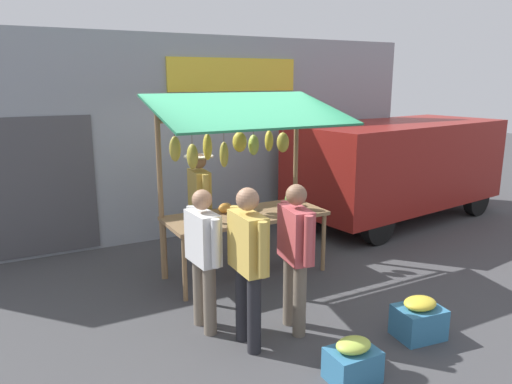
# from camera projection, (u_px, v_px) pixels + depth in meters

# --- Properties ---
(ground_plane) EXTENTS (40.00, 40.00, 0.00)m
(ground_plane) POSITION_uv_depth(u_px,v_px,m) (246.00, 274.00, 6.87)
(ground_plane) COLOR #424244
(street_backdrop) EXTENTS (9.00, 0.30, 3.40)m
(street_backdrop) POSITION_uv_depth(u_px,v_px,m) (185.00, 138.00, 8.35)
(street_backdrop) COLOR #8C939E
(street_backdrop) RESTS_ON ground
(market_stall) EXTENTS (2.50, 1.46, 2.50)m
(market_stall) POSITION_uv_depth(u_px,v_px,m) (244.00, 165.00, 6.57)
(market_stall) COLOR olive
(market_stall) RESTS_ON ground
(vendor_with_sunhat) EXTENTS (0.43, 0.70, 1.65)m
(vendor_with_sunhat) POSITION_uv_depth(u_px,v_px,m) (200.00, 199.00, 7.12)
(vendor_with_sunhat) COLOR #232328
(vendor_with_sunhat) RESTS_ON ground
(shopper_with_shopping_bag) EXTENTS (0.25, 0.68, 1.57)m
(shopper_with_shopping_bag) POSITION_uv_depth(u_px,v_px,m) (203.00, 251.00, 5.18)
(shopper_with_shopping_bag) COLOR #726656
(shopper_with_shopping_bag) RESTS_ON ground
(shopper_in_grey_tee) EXTENTS (0.29, 0.69, 1.63)m
(shopper_in_grey_tee) POSITION_uv_depth(u_px,v_px,m) (295.00, 248.00, 5.15)
(shopper_in_grey_tee) COLOR #726656
(shopper_in_grey_tee) RESTS_ON ground
(shopper_with_ponytail) EXTENTS (0.23, 0.71, 1.67)m
(shopper_with_ponytail) POSITION_uv_depth(u_px,v_px,m) (248.00, 257.00, 4.82)
(shopper_with_ponytail) COLOR #232328
(shopper_with_ponytail) RESTS_ON ground
(parked_van) EXTENTS (4.62, 2.45, 1.88)m
(parked_van) POSITION_uv_depth(u_px,v_px,m) (392.00, 163.00, 9.29)
(parked_van) COLOR maroon
(parked_van) RESTS_ON ground
(produce_crate_near) EXTENTS (0.46, 0.35, 0.41)m
(produce_crate_near) POSITION_uv_depth(u_px,v_px,m) (353.00, 361.00, 4.42)
(produce_crate_near) COLOR teal
(produce_crate_near) RESTS_ON ground
(produce_crate_side) EXTENTS (0.53, 0.44, 0.45)m
(produce_crate_side) POSITION_uv_depth(u_px,v_px,m) (419.00, 319.00, 5.16)
(produce_crate_side) COLOR teal
(produce_crate_side) RESTS_ON ground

